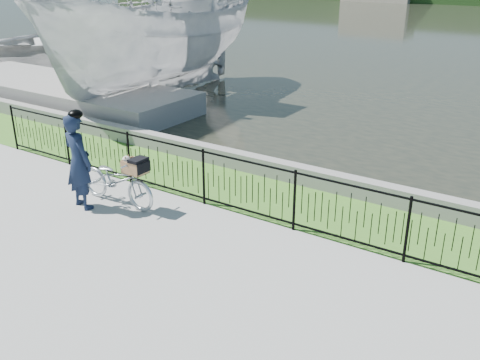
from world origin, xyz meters
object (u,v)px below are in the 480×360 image
Objects in this scene: bicycle_rig at (117,180)px; boat_far at (84,42)px; boat_near at (155,39)px; dock at (62,92)px; cyclist at (78,160)px.

bicycle_rig is 0.15× the size of boat_far.
boat_near reaches higher than boat_far.
dock is 8.98m from bicycle_rig.
boat_far is (-12.34, 10.11, 0.54)m from bicycle_rig.
cyclist reaches higher than bicycle_rig.
cyclist is at bearing -36.81° from dock.
bicycle_rig is at bearing -32.46° from dock.
boat_far is (-4.76, 5.29, 0.70)m from dock.
cyclist is at bearing -41.78° from boat_far.
dock is 0.97× the size of boat_near.
dock is at bearing 147.54° from bicycle_rig.
boat_far is at bearing 138.22° from cyclist.
bicycle_rig is (7.58, -4.82, 0.16)m from dock.
bicycle_rig reaches higher than dock.
cyclist is (-0.48, -0.49, 0.46)m from bicycle_rig.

